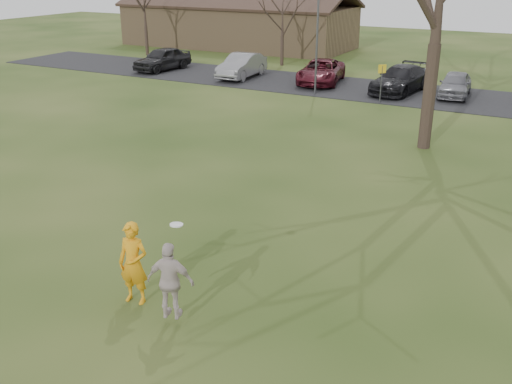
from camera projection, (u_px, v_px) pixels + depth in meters
ground at (170, 315)px, 12.72m from camera, size 120.00×120.00×0.00m
parking_strip at (429, 96)px, 33.19m from camera, size 62.00×6.50×0.04m
player_defender at (133, 263)px, 12.91m from camera, size 0.77×0.56×1.94m
car_0 at (162, 59)px, 40.64m from camera, size 2.36×4.76×1.56m
car_1 at (242, 66)px, 38.05m from camera, size 1.87×4.73×1.53m
car_2 at (321, 71)px, 36.36m from camera, size 3.31×5.52×1.43m
car_3 at (400, 79)px, 33.78m from camera, size 2.80×5.42×1.50m
car_4 at (455, 84)px, 32.79m from camera, size 1.93×4.13×1.37m
catching_play at (171, 281)px, 12.01m from camera, size 1.08×0.67×2.19m
building at (238, 24)px, 51.89m from camera, size 20.60×8.50×5.14m
lamp_post at (318, 23)px, 32.31m from camera, size 0.34×0.34×6.27m
sign_yellow at (382, 76)px, 31.08m from camera, size 0.35×0.35×2.08m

